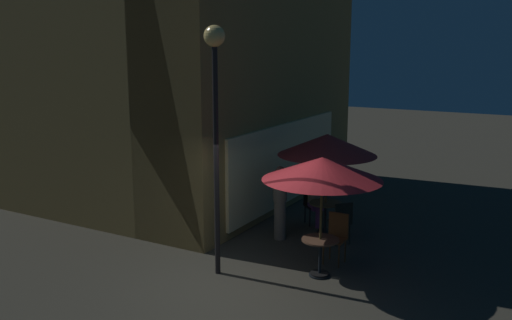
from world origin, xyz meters
The scene contains 12 objects.
ground_plane centered at (0.00, 0.00, 0.00)m, with size 60.00×60.00×0.00m, color #39372E.
cafe_building centered at (4.00, 3.50, 4.42)m, with size 8.44×6.76×8.86m.
street_lamp_near_corner centered at (0.54, 0.73, 3.43)m, with size 0.38×0.38×4.61m.
cafe_table_0 centered at (1.38, -1.01, 0.52)m, with size 0.70×0.70×0.73m.
cafe_table_1 centered at (3.67, -0.17, 0.54)m, with size 0.74×0.74×0.74m.
patio_umbrella_0 centered at (1.38, -1.01, 2.07)m, with size 2.21×2.21×2.28m.
patio_umbrella_1 centered at (3.67, -0.17, 2.08)m, with size 2.24×2.24×2.33m.
cafe_chair_0 centered at (2.17, -1.03, 0.60)m, with size 0.42×0.42×1.00m.
cafe_chair_1 centered at (4.23, 0.40, 0.54)m, with size 0.57×0.57×0.90m.
cafe_chair_2 centered at (3.16, -0.76, 0.58)m, with size 0.58×0.58×0.96m.
patron_seated_0 centered at (4.13, 0.29, 0.69)m, with size 0.49×0.49×1.22m.
patron_standing_1 centered at (2.82, 0.57, 0.85)m, with size 0.31×0.31×1.67m.
Camera 1 is at (-7.68, -4.74, 4.25)m, focal length 38.59 mm.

